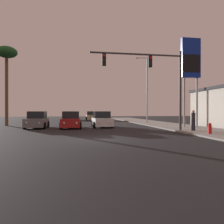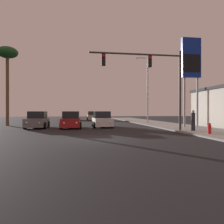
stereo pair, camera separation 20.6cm
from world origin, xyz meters
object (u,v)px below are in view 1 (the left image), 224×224
at_px(gas_station_sign, 191,63).
at_px(car_tan, 91,116).
at_px(car_white, 102,120).
at_px(street_lamp, 146,86).
at_px(fire_hydrant, 210,128).
at_px(car_grey, 37,121).
at_px(pedestrian_on_sidewalk, 193,119).
at_px(car_red, 71,121).
at_px(palm_tree_near, 7,57).
at_px(car_green, 72,116).
at_px(traffic_light_mast, 155,73).

bearing_deg(gas_station_sign, car_tan, 111.79).
height_order(car_white, street_lamp, street_lamp).
height_order(car_tan, gas_station_sign, gas_station_sign).
bearing_deg(car_white, fire_hydrant, 124.20).
height_order(car_grey, pedestrian_on_sidewalk, pedestrian_on_sidewalk).
bearing_deg(car_tan, fire_hydrant, 102.57).
bearing_deg(pedestrian_on_sidewalk, street_lamp, 89.61).
relative_size(fire_hydrant, pedestrian_on_sidewalk, 0.46).
distance_m(car_white, car_red, 3.31).
xyz_separation_m(car_white, street_lamp, (6.77, 5.68, 4.36)).
relative_size(car_grey, palm_tree_near, 0.47).
bearing_deg(car_green, street_lamp, 125.23).
relative_size(car_green, street_lamp, 0.48).
distance_m(car_green, pedestrian_on_sidewalk, 28.07).
bearing_deg(car_grey, palm_tree_near, -45.38).
xyz_separation_m(street_lamp, fire_hydrant, (-0.26, -14.83, -4.63)).
bearing_deg(street_lamp, car_tan, 116.04).
height_order(car_white, pedestrian_on_sidewalk, pedestrian_on_sidewalk).
relative_size(car_tan, street_lamp, 0.48).
xyz_separation_m(gas_station_sign, palm_tree_near, (-19.51, 6.53, 1.43)).
xyz_separation_m(car_green, street_lamp, (10.18, -13.86, 4.36)).
bearing_deg(traffic_light_mast, palm_tree_near, 144.08).
xyz_separation_m(car_tan, car_green, (-3.58, 0.35, 0.00)).
bearing_deg(car_white, car_green, -81.30).
relative_size(car_green, gas_station_sign, 0.48).
distance_m(car_tan, car_white, 19.19).
bearing_deg(traffic_light_mast, car_green, 105.20).
relative_size(car_tan, car_red, 1.00).
relative_size(traffic_light_mast, palm_tree_near, 0.81).
bearing_deg(car_green, gas_station_sign, 118.02).
bearing_deg(gas_station_sign, street_lamp, 104.14).
bearing_deg(car_white, traffic_light_mast, 118.64).
height_order(car_tan, pedestrian_on_sidewalk, pedestrian_on_sidewalk).
bearing_deg(gas_station_sign, pedestrian_on_sidewalk, -116.73).
height_order(traffic_light_mast, street_lamp, street_lamp).
height_order(car_white, car_green, same).
height_order(car_tan, car_red, same).
height_order(car_white, fire_hydrant, car_white).
distance_m(car_red, gas_station_sign, 13.46).
distance_m(traffic_light_mast, fire_hydrant, 5.90).
bearing_deg(gas_station_sign, car_grey, 171.84).
bearing_deg(fire_hydrant, palm_tree_near, 142.42).
xyz_separation_m(car_white, car_green, (-3.42, 19.54, 0.00)).
xyz_separation_m(car_green, pedestrian_on_sidewalk, (10.10, -26.19, 0.27)).
height_order(car_red, palm_tree_near, palm_tree_near).
distance_m(car_grey, car_green, 20.01).
bearing_deg(gas_station_sign, car_white, 164.59).
height_order(car_green, palm_tree_near, palm_tree_near).
xyz_separation_m(car_grey, car_white, (6.56, 0.22, 0.00)).
height_order(car_tan, traffic_light_mast, traffic_light_mast).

